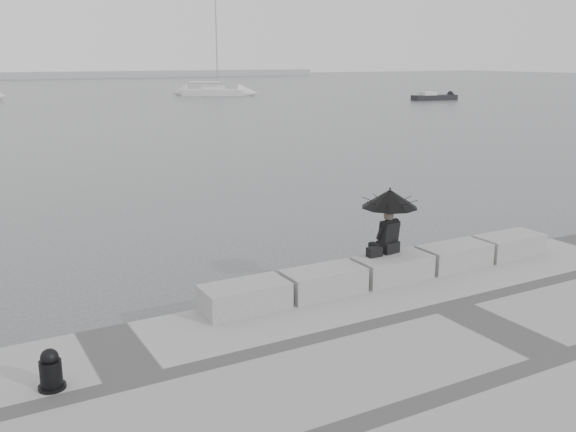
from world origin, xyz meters
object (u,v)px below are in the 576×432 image
seated_person (390,206)px  small_motorboat (434,97)px  mooring_bollard (51,372)px  sailboat_right (214,92)px

seated_person → small_motorboat: 67.02m
small_motorboat → mooring_bollard: bearing=-127.5°
mooring_bollard → small_motorboat: bearing=44.2°
sailboat_right → small_motorboat: size_ratio=2.24×
seated_person → small_motorboat: size_ratio=0.24×
mooring_bollard → sailboat_right: size_ratio=0.05×
sailboat_right → small_motorboat: 29.03m
seated_person → sailboat_right: sailboat_right is taller
mooring_bollard → sailboat_right: bearing=65.6°
sailboat_right → seated_person: bearing=-77.2°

